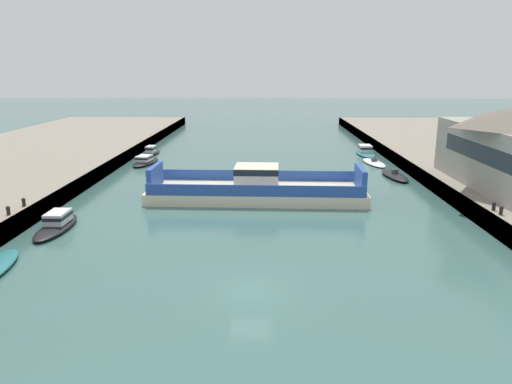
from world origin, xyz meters
name	(u,v)px	position (x,y,z in m)	size (l,w,h in m)	color
ground_plane	(251,290)	(0.00, 0.00, 0.00)	(400.00, 400.00, 0.00)	#3D6660
chain_ferry	(257,189)	(-0.02, 20.76, 1.04)	(21.70, 7.56, 3.36)	beige
moored_boat_near_left	(57,223)	(-16.07, 10.84, 0.52)	(2.22, 6.91, 1.39)	black
moored_boat_near_right	(151,151)	(-16.58, 46.24, 0.53)	(2.14, 5.71, 1.42)	black
moored_boat_mid_left	(374,163)	(15.88, 39.46, 0.19)	(3.02, 6.99, 0.86)	white
moored_boat_mid_right	(145,161)	(-15.72, 38.80, 0.46)	(3.38, 7.30, 1.25)	black
moored_boat_far_left	(365,151)	(16.24, 47.36, 0.53)	(2.60, 7.58, 1.40)	#237075
moored_boat_upstream_a	(395,175)	(16.42, 30.78, 0.28)	(2.77, 7.15, 1.03)	black
bollard_left_aft	(8,210)	(-19.23, 9.62, 1.98)	(0.32, 0.32, 0.71)	black
bollard_right_aft	(501,210)	(19.23, 10.34, 1.98)	(0.32, 0.32, 0.71)	black
bollard_left_far	(24,202)	(-19.23, 12.08, 1.98)	(0.32, 0.32, 0.71)	black
bollard_right_far	(494,206)	(19.23, 11.56, 1.98)	(0.32, 0.32, 0.71)	black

